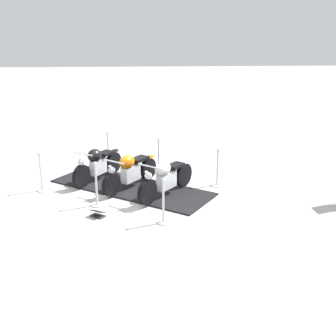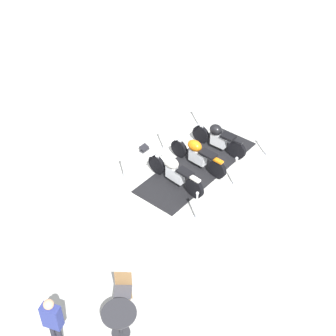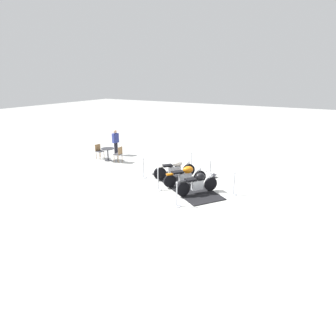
{
  "view_description": "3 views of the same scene",
  "coord_description": "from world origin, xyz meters",
  "px_view_note": "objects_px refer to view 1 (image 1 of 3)",
  "views": [
    {
      "loc": [
        -10.68,
        -0.29,
        4.04
      ],
      "look_at": [
        -0.75,
        -0.95,
        0.79
      ],
      "focal_mm": 45.12,
      "sensor_mm": 36.0,
      "label": 1
    },
    {
      "loc": [
        0.04,
        -12.0,
        9.78
      ],
      "look_at": [
        -0.84,
        -1.16,
        0.84
      ],
      "focal_mm": 52.09,
      "sensor_mm": 36.0,
      "label": 2
    },
    {
      "loc": [
        11.68,
        5.78,
        4.98
      ],
      "look_at": [
        -0.45,
        -1.19,
        0.57
      ],
      "focal_mm": 31.41,
      "sensor_mm": 36.0,
      "label": 3
    }
  ],
  "objects_px": {
    "motorcycle_black": "(97,163)",
    "stanchion_left_mid": "(159,162)",
    "motorcycle_cream": "(166,178)",
    "stanchion_right_front": "(41,177)",
    "stanchion_right_rear": "(163,207)",
    "stanchion_left_rear": "(217,175)",
    "stanchion_right_mid": "(97,191)",
    "info_placard": "(98,214)",
    "motorcycle_copper": "(130,170)",
    "stanchion_left_front": "(108,154)"
  },
  "relations": [
    {
      "from": "motorcycle_black",
      "to": "motorcycle_cream",
      "type": "xyz_separation_m",
      "value": [
        -1.29,
        -1.83,
        -0.0
      ]
    },
    {
      "from": "stanchion_left_mid",
      "to": "stanchion_right_mid",
      "type": "distance_m",
      "value": 2.77
    },
    {
      "from": "motorcycle_black",
      "to": "stanchion_right_mid",
      "type": "relative_size",
      "value": 1.58
    },
    {
      "from": "motorcycle_cream",
      "to": "stanchion_left_mid",
      "type": "relative_size",
      "value": 1.62
    },
    {
      "from": "motorcycle_copper",
      "to": "stanchion_right_front",
      "type": "bearing_deg",
      "value": -51.68
    },
    {
      "from": "stanchion_left_rear",
      "to": "stanchion_left_front",
      "type": "height_order",
      "value": "stanchion_left_rear"
    },
    {
      "from": "stanchion_right_mid",
      "to": "info_placard",
      "type": "xyz_separation_m",
      "value": [
        -0.65,
        -0.07,
        -0.31
      ]
    },
    {
      "from": "stanchion_left_front",
      "to": "motorcycle_copper",
      "type": "bearing_deg",
      "value": -162.13
    },
    {
      "from": "stanchion_right_rear",
      "to": "stanchion_right_mid",
      "type": "xyz_separation_m",
      "value": [
        1.09,
        1.54,
        -0.01
      ]
    },
    {
      "from": "motorcycle_cream",
      "to": "stanchion_right_front",
      "type": "bearing_deg",
      "value": -61.39
    },
    {
      "from": "stanchion_right_mid",
      "to": "stanchion_right_front",
      "type": "bearing_deg",
      "value": 54.84
    },
    {
      "from": "stanchion_right_front",
      "to": "motorcycle_black",
      "type": "bearing_deg",
      "value": -64.82
    },
    {
      "from": "stanchion_right_mid",
      "to": "info_placard",
      "type": "relative_size",
      "value": 2.83
    },
    {
      "from": "motorcycle_black",
      "to": "stanchion_right_mid",
      "type": "xyz_separation_m",
      "value": [
        -1.75,
        -0.14,
        -0.16
      ]
    },
    {
      "from": "motorcycle_black",
      "to": "stanchion_left_front",
      "type": "relative_size",
      "value": 1.68
    },
    {
      "from": "motorcycle_black",
      "to": "stanchion_left_rear",
      "type": "xyz_separation_m",
      "value": [
        -0.57,
        -3.28,
        -0.21
      ]
    },
    {
      "from": "info_placard",
      "to": "stanchion_right_front",
      "type": "bearing_deg",
      "value": -11.99
    },
    {
      "from": "stanchion_left_mid",
      "to": "info_placard",
      "type": "relative_size",
      "value": 2.78
    },
    {
      "from": "info_placard",
      "to": "motorcycle_copper",
      "type": "bearing_deg",
      "value": -76.74
    },
    {
      "from": "stanchion_right_rear",
      "to": "stanchion_left_mid",
      "type": "bearing_deg",
      "value": -0.89
    },
    {
      "from": "stanchion_left_mid",
      "to": "stanchion_left_front",
      "type": "xyz_separation_m",
      "value": [
        1.09,
        1.54,
        -0.06
      ]
    },
    {
      "from": "stanchion_right_front",
      "to": "stanchion_left_front",
      "type": "bearing_deg",
      "value": -35.16
    },
    {
      "from": "motorcycle_cream",
      "to": "info_placard",
      "type": "height_order",
      "value": "motorcycle_cream"
    },
    {
      "from": "motorcycle_cream",
      "to": "stanchion_left_front",
      "type": "xyz_separation_m",
      "value": [
        2.9,
        1.64,
        -0.2
      ]
    },
    {
      "from": "stanchion_right_mid",
      "to": "motorcycle_copper",
      "type": "bearing_deg",
      "value": -35.09
    },
    {
      "from": "motorcycle_copper",
      "to": "stanchion_right_front",
      "type": "height_order",
      "value": "stanchion_right_front"
    },
    {
      "from": "stanchion_left_mid",
      "to": "stanchion_right_rear",
      "type": "xyz_separation_m",
      "value": [
        -3.35,
        0.05,
        0.0
      ]
    },
    {
      "from": "motorcycle_cream",
      "to": "stanchion_right_front",
      "type": "height_order",
      "value": "stanchion_right_front"
    },
    {
      "from": "stanchion_right_rear",
      "to": "info_placard",
      "type": "distance_m",
      "value": 1.57
    },
    {
      "from": "stanchion_right_rear",
      "to": "stanchion_right_mid",
      "type": "distance_m",
      "value": 1.89
    },
    {
      "from": "stanchion_right_front",
      "to": "stanchion_right_rear",
      "type": "bearing_deg",
      "value": -125.16
    },
    {
      "from": "motorcycle_cream",
      "to": "stanchion_right_rear",
      "type": "xyz_separation_m",
      "value": [
        -1.54,
        0.15,
        -0.14
      ]
    },
    {
      "from": "motorcycle_copper",
      "to": "stanchion_left_rear",
      "type": "xyz_separation_m",
      "value": [
        0.07,
        -2.36,
        -0.2
      ]
    },
    {
      "from": "stanchion_left_rear",
      "to": "motorcycle_copper",
      "type": "bearing_deg",
      "value": 91.76
    },
    {
      "from": "motorcycle_black",
      "to": "motorcycle_copper",
      "type": "xyz_separation_m",
      "value": [
        -0.64,
        -0.92,
        -0.01
      ]
    },
    {
      "from": "stanchion_left_rear",
      "to": "info_placard",
      "type": "bearing_deg",
      "value": 120.81
    },
    {
      "from": "motorcycle_black",
      "to": "motorcycle_copper",
      "type": "relative_size",
      "value": 0.98
    },
    {
      "from": "stanchion_left_front",
      "to": "stanchion_right_mid",
      "type": "bearing_deg",
      "value": 179.11
    },
    {
      "from": "motorcycle_copper",
      "to": "motorcycle_cream",
      "type": "relative_size",
      "value": 1.01
    },
    {
      "from": "motorcycle_black",
      "to": "stanchion_right_front",
      "type": "relative_size",
      "value": 1.66
    },
    {
      "from": "motorcycle_cream",
      "to": "stanchion_right_mid",
      "type": "distance_m",
      "value": 1.76
    },
    {
      "from": "stanchion_left_rear",
      "to": "stanchion_right_rear",
      "type": "xyz_separation_m",
      "value": [
        -2.27,
        1.6,
        0.07
      ]
    },
    {
      "from": "motorcycle_black",
      "to": "stanchion_left_mid",
      "type": "distance_m",
      "value": 1.82
    },
    {
      "from": "stanchion_left_rear",
      "to": "stanchion_right_mid",
      "type": "relative_size",
      "value": 0.95
    },
    {
      "from": "motorcycle_copper",
      "to": "info_placard",
      "type": "bearing_deg",
      "value": 15.98
    },
    {
      "from": "stanchion_right_front",
      "to": "info_placard",
      "type": "relative_size",
      "value": 2.7
    },
    {
      "from": "stanchion_left_mid",
      "to": "stanchion_right_rear",
      "type": "distance_m",
      "value": 3.35
    },
    {
      "from": "motorcycle_black",
      "to": "stanchion_left_rear",
      "type": "relative_size",
      "value": 1.67
    },
    {
      "from": "info_placard",
      "to": "stanchion_left_mid",
      "type": "bearing_deg",
      "value": -82.45
    },
    {
      "from": "stanchion_right_rear",
      "to": "stanchion_right_front",
      "type": "xyz_separation_m",
      "value": [
        2.17,
        3.09,
        0.0
      ]
    }
  ]
}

